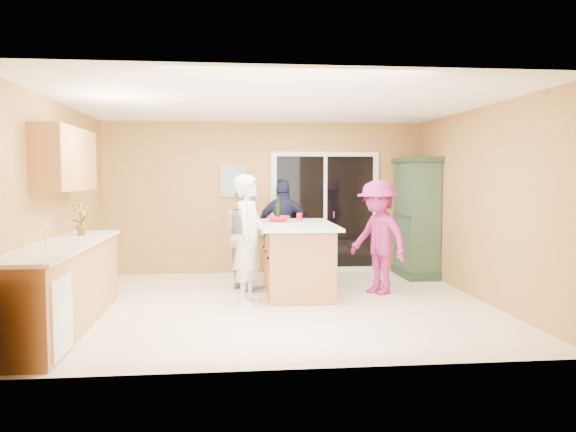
{
  "coord_description": "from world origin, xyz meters",
  "views": [
    {
      "loc": [
        -0.62,
        -7.22,
        1.66
      ],
      "look_at": [
        0.15,
        0.1,
        1.15
      ],
      "focal_mm": 35.0,
      "sensor_mm": 36.0,
      "label": 1
    }
  ],
  "objects": [
    {
      "name": "green_hutch",
      "position": [
        2.49,
        1.84,
        0.96
      ],
      "size": [
        0.57,
        1.08,
        1.98
      ],
      "color": "#213522",
      "rests_on": "floor"
    },
    {
      "name": "ceiling",
      "position": [
        0.0,
        0.0,
        2.6
      ],
      "size": [
        5.5,
        5.0,
        0.1
      ],
      "primitive_type": "cube",
      "color": "white",
      "rests_on": "wall_back"
    },
    {
      "name": "kitchen_island",
      "position": [
        0.34,
        0.7,
        0.47
      ],
      "size": [
        1.07,
        1.92,
        1.0
      ],
      "rotation": [
        0.0,
        0.0,
        -0.02
      ],
      "color": "#AD7B43",
      "rests_on": "floor"
    },
    {
      "name": "tumbler_near",
      "position": [
        0.43,
        1.17,
        1.06
      ],
      "size": [
        0.08,
        0.08,
        0.11
      ],
      "primitive_type": "cylinder",
      "rotation": [
        0.0,
        0.0,
        0.0
      ],
      "color": "red",
      "rests_on": "kitchen_island"
    },
    {
      "name": "upper_cabinets",
      "position": [
        -2.58,
        -0.2,
        1.88
      ],
      "size": [
        0.35,
        1.6,
        0.75
      ],
      "primitive_type": "cube",
      "color": "#AD7B43",
      "rests_on": "wall_left"
    },
    {
      "name": "woman_grey",
      "position": [
        -0.36,
        1.11,
        0.8
      ],
      "size": [
        0.91,
        0.97,
        1.59
      ],
      "primitive_type": "imported",
      "rotation": [
        0.0,
        0.0,
        2.09
      ],
      "color": "gray",
      "rests_on": "floor"
    },
    {
      "name": "framed_picture",
      "position": [
        -0.55,
        2.48,
        1.6
      ],
      "size": [
        0.46,
        0.04,
        0.56
      ],
      "color": "#A58952",
      "rests_on": "wall_back"
    },
    {
      "name": "tumbler_far",
      "position": [
        0.45,
        1.23,
        1.06
      ],
      "size": [
        0.1,
        0.1,
        0.12
      ],
      "primitive_type": "cylinder",
      "rotation": [
        0.0,
        0.0,
        -0.33
      ],
      "color": "red",
      "rests_on": "kitchen_island"
    },
    {
      "name": "wine_bottle",
      "position": [
        0.1,
        1.08,
        1.15
      ],
      "size": [
        0.09,
        0.09,
        0.37
      ],
      "rotation": [
        0.0,
        0.0,
        0.24
      ],
      "color": "black",
      "rests_on": "kitchen_island"
    },
    {
      "name": "wall_front",
      "position": [
        0.0,
        -2.5,
        1.3
      ],
      "size": [
        5.5,
        0.1,
        2.6
      ],
      "primitive_type": "cube",
      "color": "tan",
      "rests_on": "ground"
    },
    {
      "name": "left_cabinet_run",
      "position": [
        -2.45,
        -1.05,
        0.46
      ],
      "size": [
        0.65,
        3.05,
        1.24
      ],
      "color": "#AD7B43",
      "rests_on": "floor"
    },
    {
      "name": "woman_navy",
      "position": [
        0.29,
        2.1,
        0.81
      ],
      "size": [
        0.99,
        0.52,
        1.62
      ],
      "primitive_type": "imported",
      "rotation": [
        0.0,
        0.0,
        3.0
      ],
      "color": "#1C213D",
      "rests_on": "floor"
    },
    {
      "name": "sliding_door",
      "position": [
        1.05,
        2.46,
        1.05
      ],
      "size": [
        1.9,
        0.07,
        2.1
      ],
      "color": "silver",
      "rests_on": "floor"
    },
    {
      "name": "woman_white",
      "position": [
        -0.36,
        0.13,
        0.85
      ],
      "size": [
        0.59,
        0.72,
        1.69
      ],
      "primitive_type": "imported",
      "rotation": [
        0.0,
        0.0,
        1.24
      ],
      "color": "white",
      "rests_on": "floor"
    },
    {
      "name": "white_plate",
      "position": [
        0.11,
        0.41,
        1.01
      ],
      "size": [
        0.31,
        0.31,
        0.02
      ],
      "primitive_type": "cylinder",
      "rotation": [
        0.0,
        0.0,
        -0.34
      ],
      "color": "silver",
      "rests_on": "kitchen_island"
    },
    {
      "name": "serving_bowl",
      "position": [
        0.11,
        1.05,
        1.04
      ],
      "size": [
        0.35,
        0.35,
        0.08
      ],
      "primitive_type": "imported",
      "rotation": [
        0.0,
        0.0,
        0.02
      ],
      "color": "red",
      "rests_on": "kitchen_island"
    },
    {
      "name": "tulip_vase",
      "position": [
        -2.45,
        -0.07,
        1.15
      ],
      "size": [
        0.26,
        0.21,
        0.43
      ],
      "primitive_type": "imported",
      "rotation": [
        0.0,
        0.0,
        0.29
      ],
      "color": "#9D270F",
      "rests_on": "left_cabinet_run"
    },
    {
      "name": "floor",
      "position": [
        0.0,
        0.0,
        0.0
      ],
      "size": [
        5.5,
        5.5,
        0.0
      ],
      "primitive_type": "plane",
      "color": "white",
      "rests_on": "ground"
    },
    {
      "name": "wall_back",
      "position": [
        0.0,
        2.5,
        1.3
      ],
      "size": [
        5.5,
        0.1,
        2.6
      ],
      "primitive_type": "cube",
      "color": "tan",
      "rests_on": "ground"
    },
    {
      "name": "wall_left",
      "position": [
        -2.75,
        0.0,
        1.3
      ],
      "size": [
        0.1,
        5.0,
        2.6
      ],
      "primitive_type": "cube",
      "color": "tan",
      "rests_on": "ground"
    },
    {
      "name": "woman_magenta",
      "position": [
        1.49,
        0.53,
        0.81
      ],
      "size": [
        1.03,
        1.2,
        1.61
      ],
      "primitive_type": "imported",
      "rotation": [
        0.0,
        0.0,
        -1.07
      ],
      "color": "#921F6C",
      "rests_on": "floor"
    },
    {
      "name": "wall_right",
      "position": [
        2.75,
        0.0,
        1.3
      ],
      "size": [
        0.1,
        5.0,
        2.6
      ],
      "primitive_type": "cube",
      "color": "tan",
      "rests_on": "ground"
    }
  ]
}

